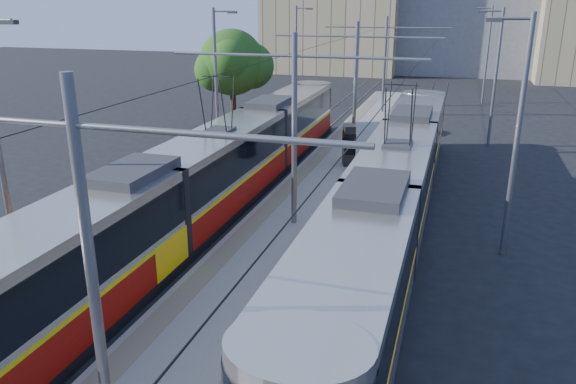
% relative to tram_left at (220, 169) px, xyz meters
% --- Properties ---
extents(ground, '(160.00, 160.00, 0.00)m').
position_rel_tram_left_xyz_m(ground, '(3.60, -9.40, -1.71)').
color(ground, black).
rests_on(ground, ground).
extents(platform, '(4.00, 50.00, 0.30)m').
position_rel_tram_left_xyz_m(platform, '(3.60, 7.60, -1.56)').
color(platform, gray).
rests_on(platform, ground).
extents(tactile_strip_left, '(0.70, 50.00, 0.01)m').
position_rel_tram_left_xyz_m(tactile_strip_left, '(2.15, 7.60, -1.40)').
color(tactile_strip_left, gray).
rests_on(tactile_strip_left, platform).
extents(tactile_strip_right, '(0.70, 50.00, 0.01)m').
position_rel_tram_left_xyz_m(tactile_strip_right, '(5.05, 7.60, -1.40)').
color(tactile_strip_right, gray).
rests_on(tactile_strip_right, platform).
extents(rails, '(8.71, 70.00, 0.03)m').
position_rel_tram_left_xyz_m(rails, '(3.60, 7.60, -1.69)').
color(rails, gray).
rests_on(rails, ground).
extents(tram_left, '(2.43, 32.00, 5.50)m').
position_rel_tram_left_xyz_m(tram_left, '(0.00, 0.00, 0.00)').
color(tram_left, black).
rests_on(tram_left, ground).
extents(tram_right, '(2.43, 28.31, 5.50)m').
position_rel_tram_left_xyz_m(tram_right, '(7.20, -0.24, 0.15)').
color(tram_right, black).
rests_on(tram_right, ground).
extents(catenary, '(9.20, 70.00, 7.00)m').
position_rel_tram_left_xyz_m(catenary, '(3.60, 4.76, 2.82)').
color(catenary, slate).
rests_on(catenary, platform).
extents(street_lamps, '(15.18, 38.22, 8.00)m').
position_rel_tram_left_xyz_m(street_lamps, '(3.60, 11.60, 2.48)').
color(street_lamps, slate).
rests_on(street_lamps, ground).
extents(shelter, '(0.85, 1.07, 2.08)m').
position_rel_tram_left_xyz_m(shelter, '(4.01, 7.11, -0.32)').
color(shelter, black).
rests_on(shelter, platform).
extents(tree, '(4.61, 4.27, 6.70)m').
position_rel_tram_left_xyz_m(tree, '(-4.65, 13.62, 2.83)').
color(tree, '#382314').
rests_on(tree, ground).
extents(building_left, '(16.32, 12.24, 14.56)m').
position_rel_tram_left_xyz_m(building_left, '(-6.40, 50.60, 5.58)').
color(building_left, tan).
rests_on(building_left, ground).
extents(building_centre, '(18.36, 14.28, 15.25)m').
position_rel_tram_left_xyz_m(building_centre, '(9.60, 54.60, 5.93)').
color(building_centre, gray).
rests_on(building_centre, ground).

